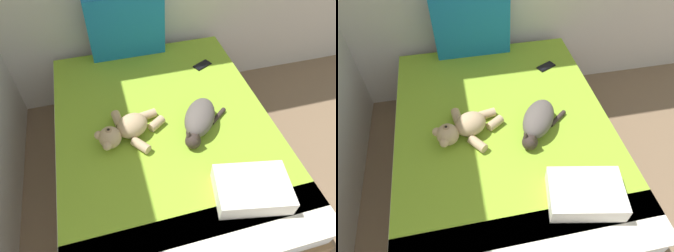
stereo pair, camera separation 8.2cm
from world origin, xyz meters
The scene contains 6 objects.
bed centered at (1.12, 3.38, 0.28)m, with size 1.50×1.94×0.56m.
patterned_cushion centered at (1.03, 4.26, 0.82)m, with size 0.61×0.14×0.51m.
cat centered at (1.33, 3.30, 0.64)m, with size 0.39×0.41×0.15m.
teddy_bear centered at (0.85, 3.34, 0.63)m, with size 0.47×0.39×0.15m.
cell_phone centered at (1.58, 3.93, 0.57)m, with size 0.16×0.13×0.01m.
throw_pillow centered at (1.44, 2.75, 0.62)m, with size 0.40×0.28×0.11m, color white.
Camera 1 is at (0.78, 2.06, 2.07)m, focal length 32.13 mm.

